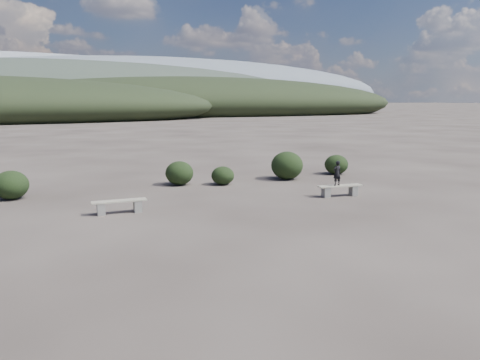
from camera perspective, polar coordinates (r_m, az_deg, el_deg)
name	(u,v)px	position (r m, az deg, el deg)	size (l,w,h in m)	color
ground	(296,233)	(14.24, 6.86, -6.47)	(1200.00, 1200.00, 0.00)	#322B27
bench_left	(119,205)	(17.03, -14.48, -3.02)	(1.90, 0.45, 0.47)	slate
bench_right	(340,190)	(19.84, 12.07, -1.15)	(1.92, 0.64, 0.47)	slate
seated_person	(337,173)	(19.65, 11.75, 0.83)	(0.38, 0.25, 1.03)	black
shrub_b	(179,173)	(22.18, -7.40, 0.84)	(1.31, 1.31, 1.13)	black
shrub_c	(223,176)	(22.09, -2.11, 0.54)	(1.09, 1.09, 0.87)	black
shrub_d	(287,165)	(23.69, 5.76, 1.78)	(1.61, 1.61, 1.41)	black
shrub_e	(336,165)	(25.77, 11.66, 1.86)	(1.26, 1.26, 1.05)	black
shrub_f	(11,185)	(20.95, -26.15, -0.55)	(1.37, 1.37, 1.16)	black
mountain_ridges	(35,90)	(350.93, -23.75, 10.01)	(500.00, 400.00, 56.00)	black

